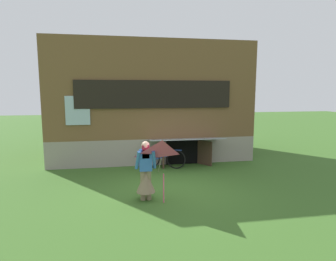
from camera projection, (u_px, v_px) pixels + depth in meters
ground_plane at (168, 190)px, 8.54m from camera, size 60.00×60.00×0.00m
log_house at (149, 101)px, 13.29m from camera, size 8.53×5.58×5.06m
person at (146, 175)px, 7.70m from camera, size 0.61×0.53×1.65m
kite at (162, 157)px, 7.13m from camera, size 0.97×0.99×1.65m
bicycle_blue at (163, 158)px, 10.95m from camera, size 1.68×0.62×0.80m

